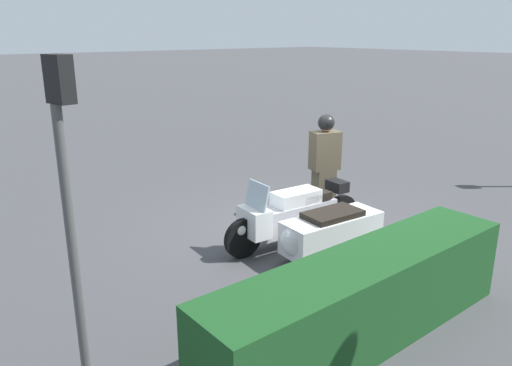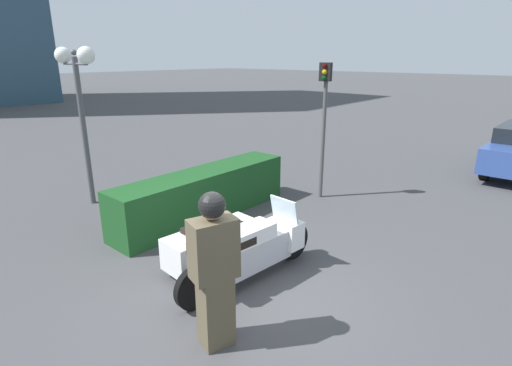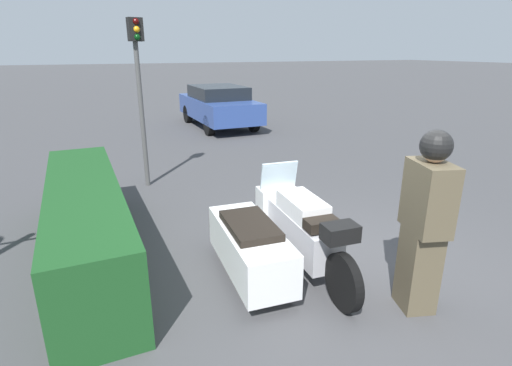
{
  "view_description": "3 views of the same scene",
  "coord_description": "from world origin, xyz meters",
  "px_view_note": "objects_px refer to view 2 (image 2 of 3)",
  "views": [
    {
      "loc": [
        5.72,
        5.82,
        3.31
      ],
      "look_at": [
        1.01,
        -0.0,
        1.04
      ],
      "focal_mm": 35.0,
      "sensor_mm": 36.0,
      "label": 1
    },
    {
      "loc": [
        -3.54,
        -3.24,
        3.27
      ],
      "look_at": [
        1.4,
        1.03,
        1.19
      ],
      "focal_mm": 28.0,
      "sensor_mm": 36.0,
      "label": 2
    },
    {
      "loc": [
        -3.44,
        2.75,
        2.6
      ],
      "look_at": [
        1.39,
        0.55,
        0.82
      ],
      "focal_mm": 28.0,
      "sensor_mm": 36.0,
      "label": 3
    }
  ],
  "objects_px": {
    "officer_rider": "(214,267)",
    "traffic_light_near": "(324,111)",
    "police_motorcycle": "(234,244)",
    "twin_lamp_post": "(78,83)",
    "hedge_bush_curbside": "(204,194)"
  },
  "relations": [
    {
      "from": "officer_rider",
      "to": "traffic_light_near",
      "type": "height_order",
      "value": "traffic_light_near"
    },
    {
      "from": "police_motorcycle",
      "to": "traffic_light_near",
      "type": "distance_m",
      "value": 4.26
    },
    {
      "from": "twin_lamp_post",
      "to": "traffic_light_near",
      "type": "bearing_deg",
      "value": -44.96
    },
    {
      "from": "police_motorcycle",
      "to": "officer_rider",
      "type": "bearing_deg",
      "value": -138.37
    },
    {
      "from": "officer_rider",
      "to": "hedge_bush_curbside",
      "type": "relative_size",
      "value": 0.46
    },
    {
      "from": "hedge_bush_curbside",
      "to": "police_motorcycle",
      "type": "bearing_deg",
      "value": -120.5
    },
    {
      "from": "police_motorcycle",
      "to": "officer_rider",
      "type": "relative_size",
      "value": 1.39
    },
    {
      "from": "police_motorcycle",
      "to": "officer_rider",
      "type": "distance_m",
      "value": 1.79
    },
    {
      "from": "police_motorcycle",
      "to": "traffic_light_near",
      "type": "relative_size",
      "value": 0.84
    },
    {
      "from": "twin_lamp_post",
      "to": "hedge_bush_curbside",
      "type": "bearing_deg",
      "value": -65.98
    },
    {
      "from": "police_motorcycle",
      "to": "hedge_bush_curbside",
      "type": "distance_m",
      "value": 2.37
    },
    {
      "from": "officer_rider",
      "to": "traffic_light_near",
      "type": "bearing_deg",
      "value": 127.24
    },
    {
      "from": "hedge_bush_curbside",
      "to": "twin_lamp_post",
      "type": "distance_m",
      "value": 3.6
    },
    {
      "from": "police_motorcycle",
      "to": "hedge_bush_curbside",
      "type": "height_order",
      "value": "police_motorcycle"
    },
    {
      "from": "hedge_bush_curbside",
      "to": "twin_lamp_post",
      "type": "bearing_deg",
      "value": 114.02
    }
  ]
}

